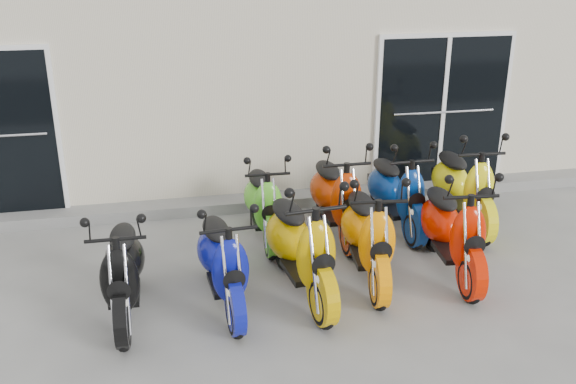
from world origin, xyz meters
name	(u,v)px	position (x,y,z in m)	size (l,w,h in m)	color
ground	(299,273)	(0.00, 0.00, 0.00)	(80.00, 80.00, 0.00)	gray
building	(235,56)	(0.00, 5.20, 1.60)	(14.00, 6.00, 3.20)	beige
front_step	(267,201)	(0.00, 2.02, 0.07)	(14.00, 0.40, 0.15)	gray
door_left	(16,129)	(-3.20, 2.17, 1.26)	(1.07, 0.08, 2.22)	black
door_right	(443,107)	(2.60, 2.17, 1.26)	(2.02, 0.08, 2.22)	black
scooter_front_black	(122,259)	(-1.87, -0.49, 0.62)	(0.62, 1.69, 1.25)	black
scooter_front_blue	(222,250)	(-0.89, -0.51, 0.63)	(0.62, 1.70, 1.25)	#0C1491
scooter_front_orange_a	(301,234)	(-0.09, -0.45, 0.70)	(0.69, 1.90, 1.40)	#D09F00
scooter_front_orange_b	(368,223)	(0.70, -0.27, 0.67)	(0.66, 1.81, 1.34)	#FF8A00
scooter_front_red	(453,218)	(1.64, -0.33, 0.67)	(0.66, 1.81, 1.34)	red
scooter_back_green	(263,193)	(-0.23, 0.98, 0.61)	(0.60, 1.65, 1.22)	#56C128
scooter_back_red	(336,186)	(0.67, 0.90, 0.67)	(0.66, 1.81, 1.33)	#B02C03
scooter_back_blue	(397,182)	(1.48, 0.93, 0.64)	(0.63, 1.75, 1.29)	navy
scooter_back_yellow	(464,176)	(2.36, 0.87, 0.68)	(0.67, 1.85, 1.37)	yellow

